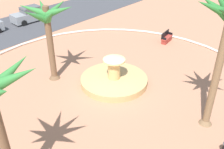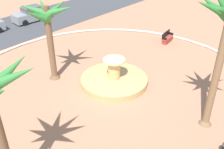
{
  "view_description": "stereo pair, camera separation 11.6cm",
  "coord_description": "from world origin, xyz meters",
  "px_view_note": "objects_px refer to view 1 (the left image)",
  "views": [
    {
      "loc": [
        -11.27,
        -9.78,
        10.03
      ],
      "look_at": [
        0.19,
        0.09,
        1.0
      ],
      "focal_mm": 41.85,
      "sensor_mm": 36.0,
      "label": 1
    },
    {
      "loc": [
        -11.19,
        -9.87,
        10.03
      ],
      "look_at": [
        0.19,
        0.09,
        1.0
      ],
      "focal_mm": 41.85,
      "sensor_mm": 36.0,
      "label": 2
    }
  ],
  "objects_px": {
    "fountain": "(114,80)",
    "bench_north": "(166,38)",
    "palm_tree_mid_plaza": "(48,24)",
    "parked_car_second": "(30,15)"
  },
  "relations": [
    {
      "from": "fountain",
      "to": "parked_car_second",
      "type": "distance_m",
      "value": 16.09
    },
    {
      "from": "palm_tree_mid_plaza",
      "to": "bench_north",
      "type": "xyz_separation_m",
      "value": [
        11.06,
        -2.82,
        -3.82
      ]
    },
    {
      "from": "fountain",
      "to": "bench_north",
      "type": "distance_m",
      "value": 8.82
    },
    {
      "from": "palm_tree_mid_plaza",
      "to": "parked_car_second",
      "type": "height_order",
      "value": "palm_tree_mid_plaza"
    },
    {
      "from": "fountain",
      "to": "bench_north",
      "type": "xyz_separation_m",
      "value": [
        8.77,
        0.94,
        0.06
      ]
    },
    {
      "from": "palm_tree_mid_plaza",
      "to": "parked_car_second",
      "type": "bearing_deg",
      "value": 62.98
    },
    {
      "from": "fountain",
      "to": "parked_car_second",
      "type": "bearing_deg",
      "value": 76.47
    },
    {
      "from": "palm_tree_mid_plaza",
      "to": "parked_car_second",
      "type": "distance_m",
      "value": 13.75
    },
    {
      "from": "fountain",
      "to": "palm_tree_mid_plaza",
      "type": "height_order",
      "value": "palm_tree_mid_plaza"
    },
    {
      "from": "parked_car_second",
      "to": "bench_north",
      "type": "bearing_deg",
      "value": -71.19
    }
  ]
}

